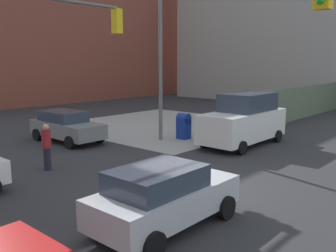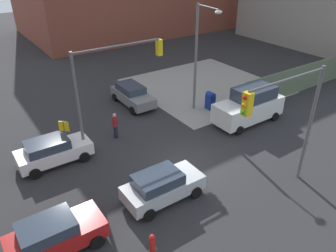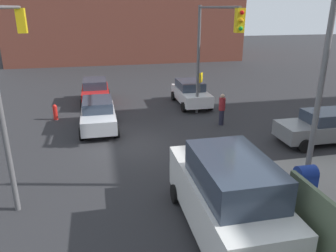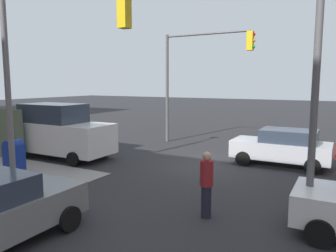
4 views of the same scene
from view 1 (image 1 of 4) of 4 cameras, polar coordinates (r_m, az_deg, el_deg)
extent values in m
plane|color=#28282B|center=(12.93, 2.26, -9.11)|extent=(120.00, 120.00, 0.00)
cube|color=gray|center=(25.28, -0.65, 0.21)|extent=(12.00, 12.00, 0.01)
cube|color=#56664C|center=(31.35, 20.91, 3.62)|extent=(23.47, 0.12, 2.40)
cube|color=brown|center=(49.16, -17.73, 15.45)|extent=(32.00, 18.00, 18.97)
cube|color=#9E9B93|center=(49.03, 20.56, 13.57)|extent=(20.00, 24.00, 16.01)
cylinder|color=brown|center=(55.83, -1.16, 12.77)|extent=(1.80, 1.80, 14.36)
cylinder|color=#59595B|center=(14.67, -16.60, 17.99)|extent=(5.62, 0.12, 0.12)
cube|color=yellow|center=(16.28, -7.79, 15.54)|extent=(0.32, 0.36, 1.00)
sphere|color=red|center=(16.43, -7.32, 16.62)|extent=(0.18, 0.18, 0.18)
sphere|color=orange|center=(16.40, -7.29, 15.51)|extent=(0.18, 0.18, 0.18)
sphere|color=green|center=(16.37, -7.27, 14.40)|extent=(0.18, 0.18, 0.18)
sphere|color=green|center=(9.47, 22.18, 17.30)|extent=(0.18, 0.18, 0.18)
cylinder|color=slate|center=(19.97, -1.17, 9.21)|extent=(0.20, 0.20, 8.00)
cube|color=navy|center=(20.52, 2.40, -0.40)|extent=(0.56, 0.64, 1.15)
cylinder|color=navy|center=(20.43, 2.41, 1.19)|extent=(0.56, 0.64, 0.56)
cube|color=slate|center=(20.45, -15.09, -0.42)|extent=(1.80, 4.50, 0.75)
cube|color=#2D3847|center=(20.65, -15.72, 1.47)|extent=(1.58, 2.52, 0.55)
cylinder|color=black|center=(19.81, -10.43, -1.67)|extent=(0.22, 0.64, 0.64)
cylinder|color=black|center=(18.78, -14.74, -2.45)|extent=(0.22, 0.64, 0.64)
cylinder|color=black|center=(22.26, -15.30, -0.61)|extent=(0.22, 0.64, 0.64)
cylinder|color=black|center=(21.35, -19.33, -1.24)|extent=(0.22, 0.64, 0.64)
cube|color=#B7BABF|center=(9.69, -0.31, -11.28)|extent=(4.15, 1.80, 0.75)
cube|color=#2D3847|center=(9.25, -1.70, -8.06)|extent=(2.32, 1.58, 0.55)
cylinder|color=black|center=(11.38, 1.06, -10.06)|extent=(0.64, 0.22, 0.64)
cylinder|color=black|center=(10.38, 8.83, -12.17)|extent=(0.64, 0.22, 0.64)
cylinder|color=black|center=(9.56, -10.33, -14.19)|extent=(0.64, 0.22, 0.64)
cylinder|color=black|center=(8.34, -2.24, -17.75)|extent=(0.64, 0.22, 0.64)
cube|color=white|center=(19.32, 11.33, 0.13)|extent=(5.40, 2.10, 1.40)
cube|color=#2D3847|center=(19.54, 12.09, 3.61)|extent=(3.02, 1.85, 0.90)
cylinder|color=black|center=(17.38, 11.20, -3.28)|extent=(0.64, 0.22, 0.64)
cylinder|color=black|center=(18.49, 5.57, -2.36)|extent=(0.64, 0.22, 0.64)
cylinder|color=black|center=(20.57, 16.38, -1.48)|extent=(0.64, 0.22, 0.64)
cylinder|color=black|center=(21.52, 11.32, -0.80)|extent=(0.64, 0.22, 0.64)
cylinder|color=maroon|center=(15.22, -18.06, -1.90)|extent=(0.36, 0.36, 0.70)
sphere|color=tan|center=(15.14, -18.16, -0.15)|extent=(0.24, 0.24, 0.24)
cylinder|color=#1E1E2D|center=(15.39, -17.91, -4.79)|extent=(0.28, 0.28, 0.88)
camera|label=2|loc=(8.73, 144.55, 48.91)|focal=35.00mm
camera|label=3|loc=(25.08, 27.97, 13.64)|focal=35.00mm
camera|label=4|loc=(21.37, -37.08, 6.35)|focal=35.00mm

